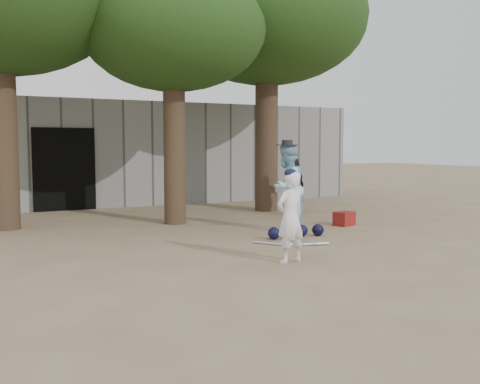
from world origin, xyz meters
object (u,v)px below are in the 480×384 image
boy_player (290,217)px  spectator_blue (287,188)px  red_bag (344,219)px  spectator_dark (295,186)px

boy_player → spectator_blue: spectator_blue is taller
red_bag → spectator_dark: bearing=89.4°
boy_player → red_bag: size_ratio=3.22×
spectator_dark → spectator_blue: bearing=22.4°
boy_player → spectator_blue: (1.48, 2.50, 0.21)m
boy_player → spectator_dark: spectator_dark is taller
boy_player → red_bag: 4.00m
spectator_blue → red_bag: bearing=152.9°
spectator_blue → red_bag: spectator_blue is taller
spectator_blue → red_bag: 1.69m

